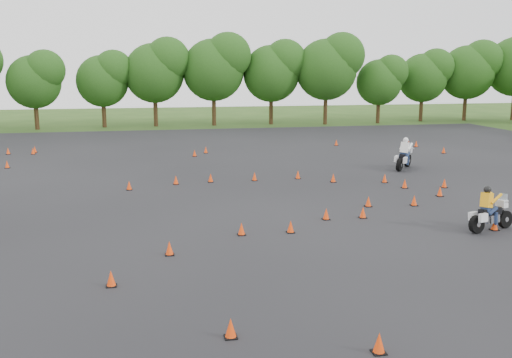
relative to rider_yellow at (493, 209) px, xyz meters
The scene contains 6 objects.
ground 8.29m from the rider_yellow, 166.73° to the left, with size 140.00×140.00×0.00m, color #2D5119.
asphalt_pad 11.29m from the rider_yellow, 135.48° to the left, with size 62.00×62.00×0.00m, color black.
treeline 37.76m from the rider_yellow, 96.53° to the left, with size 86.80×32.14×10.90m.
traffic_cones 10.18m from the rider_yellow, 134.34° to the left, with size 36.21×33.35×0.45m.
rider_yellow is the anchor object (origin of this frame).
rider_white 13.56m from the rider_yellow, 78.37° to the left, with size 2.57×0.79×1.98m, color white, non-canonical shape.
Camera 1 is at (-4.99, -20.78, 6.15)m, focal length 40.00 mm.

